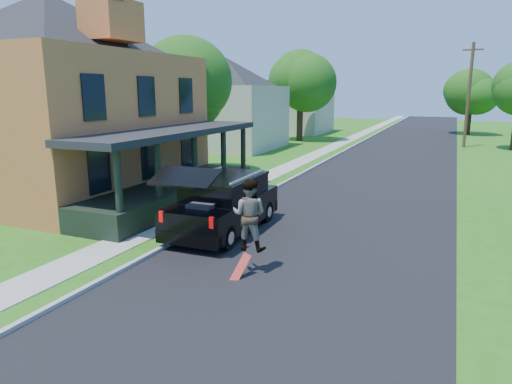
% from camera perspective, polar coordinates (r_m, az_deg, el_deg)
% --- Properties ---
extents(ground, '(140.00, 140.00, 0.00)m').
position_cam_1_polar(ground, '(11.27, 2.57, -11.72)').
color(ground, '#2E6213').
rests_on(ground, ground).
extents(street, '(8.00, 120.00, 0.02)m').
position_cam_1_polar(street, '(30.19, 16.22, 3.23)').
color(street, black).
rests_on(street, ground).
extents(curb, '(0.15, 120.00, 0.12)m').
position_cam_1_polar(curb, '(30.94, 8.76, 3.80)').
color(curb, '#A3A39E').
rests_on(curb, ground).
extents(sidewalk, '(1.30, 120.00, 0.03)m').
position_cam_1_polar(sidewalk, '(31.36, 6.01, 3.99)').
color(sidewalk, '#999A92').
rests_on(sidewalk, ground).
extents(front_walk, '(6.50, 1.20, 0.03)m').
position_cam_1_polar(front_walk, '(20.91, -16.25, -0.75)').
color(front_walk, '#999A92').
rests_on(front_walk, ground).
extents(main_house, '(15.56, 15.56, 10.10)m').
position_cam_1_polar(main_house, '(22.65, -23.66, 12.27)').
color(main_house, '#D9763F').
rests_on(main_house, ground).
extents(neighbor_house_mid, '(12.78, 12.78, 8.30)m').
position_cam_1_polar(neighbor_house_mid, '(37.72, -3.71, 11.86)').
color(neighbor_house_mid, '#B1AC9D').
rests_on(neighbor_house_mid, ground).
extents(neighbor_house_far, '(12.78, 12.78, 8.30)m').
position_cam_1_polar(neighbor_house_far, '(52.49, 4.41, 12.03)').
color(neighbor_house_far, '#B1AC9D').
rests_on(neighbor_house_far, ground).
extents(black_suv, '(2.15, 5.37, 2.49)m').
position_cam_1_polar(black_suv, '(15.18, -4.08, -1.51)').
color(black_suv, black).
rests_on(black_suv, ground).
extents(skateboarder, '(0.96, 0.78, 1.86)m').
position_cam_1_polar(skateboarder, '(11.65, -0.86, -2.83)').
color(skateboarder, black).
rests_on(skateboarder, ground).
extents(skateboard, '(0.38, 0.59, 0.68)m').
position_cam_1_polar(skateboard, '(11.65, -1.95, -9.61)').
color(skateboard, '#AD190E').
rests_on(skateboard, ground).
extents(tree_left_mid, '(5.67, 5.43, 7.91)m').
position_cam_1_polar(tree_left_mid, '(26.79, -8.79, 13.52)').
color(tree_left_mid, black).
rests_on(tree_left_mid, ground).
extents(tree_left_far, '(6.66, 6.36, 9.11)m').
position_cam_1_polar(tree_left_far, '(43.53, 5.56, 14.45)').
color(tree_left_far, black).
rests_on(tree_left_far, ground).
extents(tree_right_far, '(6.17, 5.99, 7.82)m').
position_cam_1_polar(tree_right_far, '(54.48, 25.32, 11.64)').
color(tree_right_far, black).
rests_on(tree_right_far, ground).
extents(utility_pole_far, '(1.55, 0.27, 8.42)m').
position_cam_1_polar(utility_pole_far, '(41.83, 25.05, 11.01)').
color(utility_pole_far, '#4B3222').
rests_on(utility_pole_far, ground).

